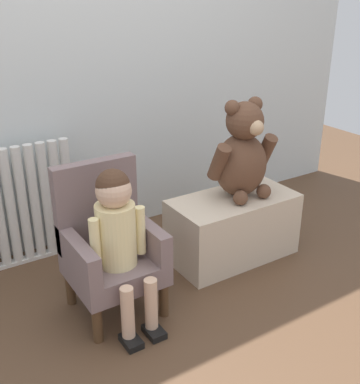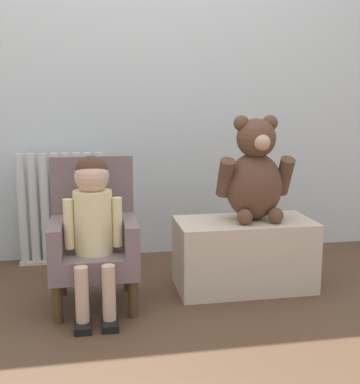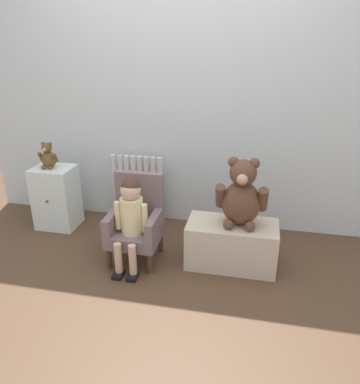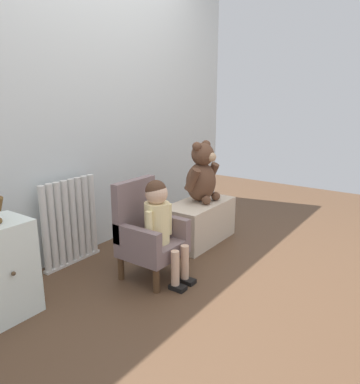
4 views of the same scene
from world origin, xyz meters
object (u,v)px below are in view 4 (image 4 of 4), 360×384
(child_armchair, at_px, (147,233))
(low_bench, at_px, (199,222))
(large_teddy_bear, at_px, (202,175))
(child_figure, at_px, (160,217))
(radiator, at_px, (70,222))

(child_armchair, height_order, low_bench, child_armchair)
(child_armchair, distance_m, large_teddy_bear, 0.84)
(child_figure, height_order, low_bench, child_figure)
(child_figure, bearing_deg, large_teddy_bear, 11.72)
(radiator, xyz_separation_m, large_teddy_bear, (0.97, -0.54, 0.26))
(child_figure, height_order, large_teddy_bear, large_teddy_bear)
(radiator, xyz_separation_m, child_figure, (0.18, -0.71, 0.13))
(child_armchair, xyz_separation_m, large_teddy_bear, (0.79, 0.05, 0.26))
(radiator, height_order, child_figure, child_figure)
(child_figure, bearing_deg, child_armchair, 90.00)
(radiator, relative_size, child_figure, 0.92)
(radiator, bearing_deg, child_armchair, -73.24)
(radiator, relative_size, child_armchair, 0.95)
(child_figure, distance_m, large_teddy_bear, 0.82)
(child_figure, bearing_deg, radiator, 104.27)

